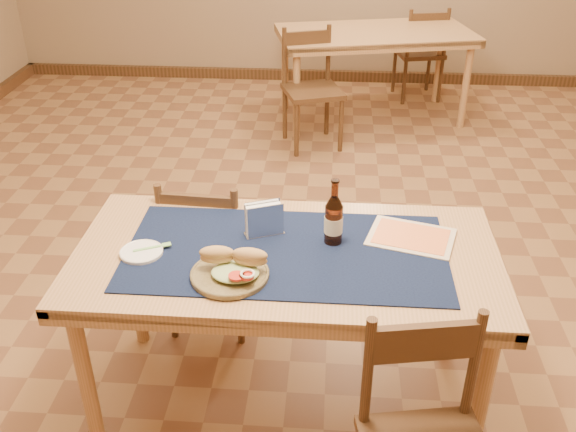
# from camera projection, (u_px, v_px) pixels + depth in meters

# --- Properties ---
(room) EXTENTS (6.04, 7.04, 2.84)m
(room) POSITION_uv_depth(u_px,v_px,m) (300.00, 24.00, 2.76)
(room) COLOR olive
(room) RESTS_ON ground
(main_table) EXTENTS (1.60, 0.80, 0.75)m
(main_table) POSITION_uv_depth(u_px,v_px,m) (286.00, 270.00, 2.45)
(main_table) COLOR tan
(main_table) RESTS_ON ground
(placemat) EXTENTS (1.20, 0.60, 0.01)m
(placemat) POSITION_uv_depth(u_px,v_px,m) (286.00, 252.00, 2.40)
(placemat) COLOR #101C3B
(placemat) RESTS_ON main_table
(baseboard) EXTENTS (6.00, 7.00, 0.10)m
(baseboard) POSITION_uv_depth(u_px,v_px,m) (298.00, 278.00, 3.45)
(baseboard) COLOR #4F301C
(baseboard) RESTS_ON ground
(back_table) EXTENTS (1.70, 1.11, 0.75)m
(back_table) POSITION_uv_depth(u_px,v_px,m) (375.00, 41.00, 5.24)
(back_table) COLOR tan
(back_table) RESTS_ON ground
(chair_main_far) EXTENTS (0.41, 0.41, 0.83)m
(chair_main_far) POSITION_uv_depth(u_px,v_px,m) (209.00, 250.00, 3.00)
(chair_main_far) COLOR #4F301C
(chair_main_far) RESTS_ON ground
(chair_back_near) EXTENTS (0.52, 0.52, 0.89)m
(chair_back_near) POSITION_uv_depth(u_px,v_px,m) (311.00, 87.00, 4.89)
(chair_back_near) COLOR #4F301C
(chair_back_near) RESTS_ON ground
(chair_back_far) EXTENTS (0.46, 0.46, 0.85)m
(chair_back_far) POSITION_uv_depth(u_px,v_px,m) (421.00, 51.00, 5.78)
(chair_back_far) COLOR #4F301C
(chair_back_far) RESTS_ON ground
(sandwich_plate) EXTENTS (0.28, 0.28, 0.11)m
(sandwich_plate) POSITION_uv_depth(u_px,v_px,m) (232.00, 270.00, 2.25)
(sandwich_plate) COLOR brown
(sandwich_plate) RESTS_ON placemat
(side_plate) EXTENTS (0.16, 0.16, 0.01)m
(side_plate) POSITION_uv_depth(u_px,v_px,m) (141.00, 252.00, 2.39)
(side_plate) COLOR white
(side_plate) RESTS_ON placemat
(fork) EXTENTS (0.14, 0.08, 0.00)m
(fork) POSITION_uv_depth(u_px,v_px,m) (155.00, 247.00, 2.40)
(fork) COLOR #81CE71
(fork) RESTS_ON side_plate
(beer_bottle) EXTENTS (0.07, 0.07, 0.27)m
(beer_bottle) POSITION_uv_depth(u_px,v_px,m) (334.00, 219.00, 2.41)
(beer_bottle) COLOR #4F220E
(beer_bottle) RESTS_ON placemat
(napkin_holder) EXTENTS (0.16, 0.11, 0.14)m
(napkin_holder) POSITION_uv_depth(u_px,v_px,m) (264.00, 220.00, 2.48)
(napkin_holder) COLOR silver
(napkin_holder) RESTS_ON placemat
(menu_card) EXTENTS (0.37, 0.31, 0.01)m
(menu_card) POSITION_uv_depth(u_px,v_px,m) (411.00, 237.00, 2.48)
(menu_card) COLOR beige
(menu_card) RESTS_ON placemat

